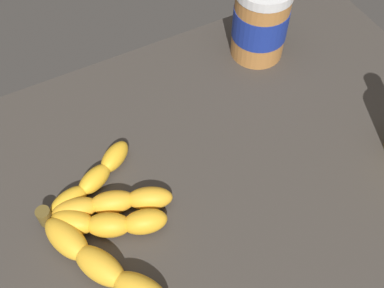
% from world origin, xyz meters
% --- Properties ---
extents(ground_plane, '(0.93, 0.61, 0.03)m').
position_xyz_m(ground_plane, '(0.00, 0.00, -0.02)').
color(ground_plane, '#38332D').
extents(banana_bunch, '(0.19, 0.27, 0.04)m').
position_xyz_m(banana_bunch, '(-0.15, -0.00, 0.02)').
color(banana_bunch, gold).
rests_on(banana_bunch, ground_plane).
extents(peanut_butter_jar, '(0.10, 0.10, 0.14)m').
position_xyz_m(peanut_butter_jar, '(0.22, 0.20, 0.07)').
color(peanut_butter_jar, '#B27238').
rests_on(peanut_butter_jar, ground_plane).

